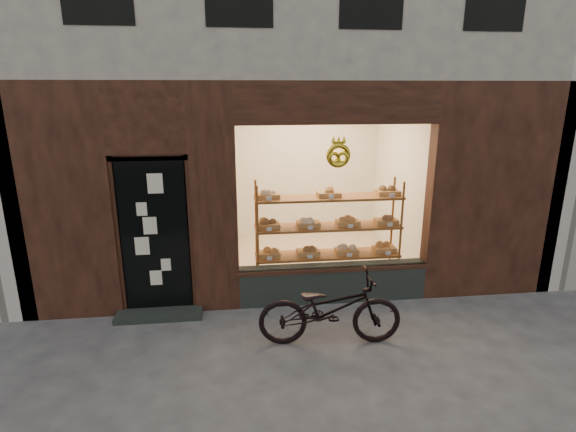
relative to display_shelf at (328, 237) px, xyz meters
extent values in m
plane|color=#3E3E3E|center=(-0.45, -2.55, -0.84)|extent=(90.00, 90.00, 0.00)
cube|color=#222B26|center=(0.00, -0.42, -0.57)|extent=(2.70, 0.25, 0.55)
cube|color=black|center=(-2.45, -0.49, 0.26)|extent=(0.90, 0.04, 2.15)
cube|color=#222B26|center=(-2.45, -0.65, -0.80)|extent=(1.15, 0.35, 0.08)
torus|color=yellow|center=(0.00, -0.53, 1.31)|extent=(0.33, 0.07, 0.33)
cube|color=brown|center=(0.00, 0.00, -0.79)|extent=(2.20, 0.45, 0.04)
cube|color=brown|center=(0.00, 0.00, -0.29)|extent=(2.20, 0.45, 0.03)
cube|color=brown|center=(0.00, 0.00, 0.16)|extent=(2.20, 0.45, 0.04)
cube|color=brown|center=(0.00, 0.00, 0.61)|extent=(2.20, 0.45, 0.04)
cylinder|color=brown|center=(-1.07, -0.19, 0.01)|extent=(0.04, 0.04, 1.70)
cylinder|color=brown|center=(1.07, -0.19, 0.01)|extent=(0.04, 0.04, 1.70)
cylinder|color=brown|center=(-1.07, 0.20, 0.01)|extent=(0.04, 0.04, 1.70)
cylinder|color=brown|center=(1.07, 0.20, 0.01)|extent=(0.04, 0.04, 1.70)
cube|color=olive|center=(-0.90, 0.00, -0.24)|extent=(0.34, 0.24, 0.07)
sphere|color=#B87230|center=(-0.90, 0.00, -0.15)|extent=(0.11, 0.11, 0.11)
cube|color=silver|center=(-0.90, -0.18, -0.24)|extent=(0.07, 0.01, 0.05)
cube|color=olive|center=(-0.30, 0.00, -0.24)|extent=(0.34, 0.24, 0.07)
sphere|color=#573222|center=(-0.30, 0.00, -0.15)|extent=(0.11, 0.11, 0.11)
cube|color=silver|center=(-0.30, -0.18, -0.24)|extent=(0.08, 0.01, 0.05)
cube|color=olive|center=(0.30, 0.00, -0.24)|extent=(0.34, 0.24, 0.07)
sphere|color=#E1C189|center=(0.30, 0.00, -0.15)|extent=(0.11, 0.11, 0.11)
cube|color=silver|center=(0.30, -0.18, -0.24)|extent=(0.07, 0.01, 0.05)
cube|color=olive|center=(0.90, 0.00, -0.24)|extent=(0.34, 0.24, 0.07)
sphere|color=#B87230|center=(0.90, 0.00, -0.15)|extent=(0.11, 0.11, 0.11)
cube|color=silver|center=(0.90, -0.18, -0.24)|extent=(0.08, 0.01, 0.05)
cube|color=olive|center=(-0.90, 0.00, 0.21)|extent=(0.34, 0.24, 0.07)
sphere|color=#573222|center=(-0.90, 0.00, 0.30)|extent=(0.11, 0.11, 0.11)
cube|color=silver|center=(-0.90, -0.18, 0.21)|extent=(0.07, 0.01, 0.06)
cube|color=olive|center=(-0.30, 0.00, 0.21)|extent=(0.34, 0.24, 0.07)
sphere|color=#E1C189|center=(-0.30, 0.00, 0.30)|extent=(0.11, 0.11, 0.11)
cube|color=silver|center=(-0.30, -0.18, 0.21)|extent=(0.08, 0.01, 0.06)
cube|color=olive|center=(0.30, 0.00, 0.21)|extent=(0.34, 0.24, 0.07)
sphere|color=#B87230|center=(0.30, 0.00, 0.30)|extent=(0.11, 0.11, 0.11)
cube|color=silver|center=(0.30, -0.18, 0.21)|extent=(0.07, 0.01, 0.06)
cube|color=olive|center=(0.90, 0.00, 0.21)|extent=(0.34, 0.24, 0.07)
sphere|color=#573222|center=(0.90, 0.00, 0.30)|extent=(0.11, 0.11, 0.11)
cube|color=silver|center=(0.90, -0.18, 0.21)|extent=(0.08, 0.01, 0.06)
cube|color=olive|center=(-0.90, 0.00, 0.66)|extent=(0.34, 0.24, 0.07)
sphere|color=#E1C189|center=(-0.90, 0.00, 0.75)|extent=(0.11, 0.11, 0.11)
cube|color=silver|center=(-0.90, -0.18, 0.66)|extent=(0.07, 0.01, 0.06)
cube|color=olive|center=(0.00, 0.00, 0.66)|extent=(0.34, 0.24, 0.07)
sphere|color=#B87230|center=(0.00, 0.00, 0.75)|extent=(0.11, 0.11, 0.11)
cube|color=silver|center=(0.00, -0.18, 0.66)|extent=(0.07, 0.01, 0.06)
cube|color=olive|center=(0.90, 0.00, 0.66)|extent=(0.34, 0.24, 0.07)
sphere|color=#573222|center=(0.90, 0.00, 0.75)|extent=(0.11, 0.11, 0.11)
cube|color=silver|center=(0.90, -0.18, 0.66)|extent=(0.08, 0.01, 0.06)
imported|color=black|center=(-0.28, -1.54, -0.39)|extent=(1.76, 0.73, 0.90)
camera|label=1|loc=(-1.37, -6.32, 2.17)|focal=28.00mm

